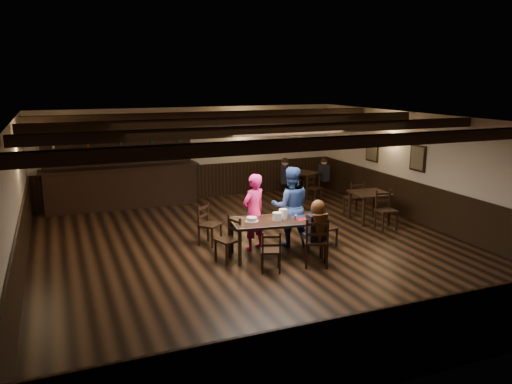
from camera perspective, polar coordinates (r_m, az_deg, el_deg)
name	(u,v)px	position (r m, az deg, el deg)	size (l,w,h in m)	color
ground	(257,249)	(10.55, 0.10, -6.57)	(10.00, 10.00, 0.00)	black
room_shell	(257,167)	(10.14, 0.07, 2.85)	(9.02, 10.02, 2.71)	beige
dining_table	(276,223)	(9.98, 2.31, -3.58)	(1.89, 1.13, 0.75)	black
chair_near_left	(271,249)	(9.20, 1.73, -6.48)	(0.47, 0.46, 0.79)	black
chair_near_right	(317,239)	(9.48, 6.95, -5.31)	(0.59, 0.58, 0.97)	black
chair_end_left	(231,236)	(9.77, -2.89, -4.99)	(0.50, 0.52, 0.89)	black
chair_end_right	(324,225)	(10.67, 7.79, -3.80)	(0.43, 0.44, 0.81)	black
chair_far_pushed	(207,221)	(10.76, -5.64, -3.32)	(0.57, 0.57, 0.89)	black
woman_pink	(254,212)	(10.32, -0.27, -2.32)	(0.59, 0.39, 1.61)	#FF1987
man_blue	(291,206)	(10.61, 3.97, -1.66)	(0.83, 0.65, 1.71)	navy
seated_person	(317,223)	(9.46, 7.01, -3.55)	(0.35, 0.53, 0.87)	black
cake	(252,219)	(9.86, -0.49, -3.15)	(0.26, 0.26, 0.09)	white
plate_stack_a	(277,216)	(9.90, 2.42, -2.81)	(0.18, 0.18, 0.17)	white
plate_stack_b	(283,214)	(10.05, 3.12, -2.49)	(0.17, 0.17, 0.20)	white
tea_light	(275,218)	(10.04, 2.16, -2.94)	(0.04, 0.04, 0.06)	#A5A8AD
salt_shaker	(296,217)	(10.00, 4.57, -2.87)	(0.04, 0.04, 0.10)	silver
pepper_shaker	(295,218)	(9.97, 4.51, -2.94)	(0.04, 0.04, 0.10)	#A5A8AD
drink_glass	(285,214)	(10.17, 3.39, -2.52)	(0.08, 0.08, 0.13)	silver
menu_red	(301,219)	(10.04, 5.21, -3.11)	(0.27, 0.19, 0.00)	maroon
menu_blue	(298,216)	(10.23, 4.79, -2.80)	(0.27, 0.19, 0.00)	#0E1F4A
bar_counter	(122,181)	(14.30, -15.10, 1.19)	(4.24, 0.70, 2.20)	black
back_table_a	(370,196)	(12.69, 12.85, -0.47)	(0.92, 0.92, 0.75)	black
back_table_b	(305,176)	(15.09, 5.66, 1.85)	(0.93, 0.93, 0.75)	black
bg_patron_left	(285,171)	(14.78, 3.31, 2.46)	(0.33, 0.42, 0.76)	black
bg_patron_right	(324,169)	(15.26, 7.76, 2.60)	(0.23, 0.36, 0.71)	black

